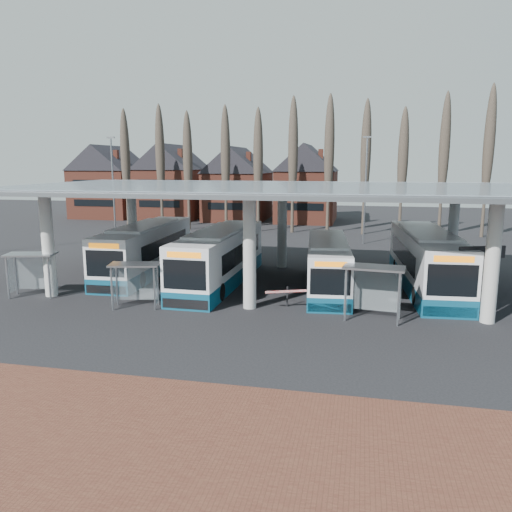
% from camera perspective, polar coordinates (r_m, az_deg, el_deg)
% --- Properties ---
extents(ground, '(140.00, 140.00, 0.00)m').
position_cam_1_polar(ground, '(24.85, -2.00, -7.54)').
color(ground, black).
rests_on(ground, ground).
extents(brick_strip, '(70.00, 10.00, 0.03)m').
position_cam_1_polar(brick_strip, '(14.55, -14.38, -21.83)').
color(brick_strip, brown).
rests_on(brick_strip, ground).
extents(station_canopy, '(32.00, 16.00, 6.34)m').
position_cam_1_polar(station_canopy, '(31.50, 1.47, 6.87)').
color(station_canopy, '#B7B7B2').
rests_on(station_canopy, ground).
extents(poplar_row, '(45.10, 1.10, 14.50)m').
position_cam_1_polar(poplar_row, '(56.21, 6.25, 11.62)').
color(poplar_row, '#473D33').
rests_on(poplar_row, ground).
extents(townhouse_row, '(36.80, 10.30, 12.25)m').
position_cam_1_polar(townhouse_row, '(70.29, -5.89, 9.11)').
color(townhouse_row, brown).
rests_on(townhouse_row, ground).
extents(lamp_post_a, '(0.80, 0.16, 10.17)m').
position_cam_1_polar(lamp_post_a, '(50.85, -16.00, 7.51)').
color(lamp_post_a, slate).
rests_on(lamp_post_a, ground).
extents(lamp_post_b, '(0.80, 0.16, 10.17)m').
position_cam_1_polar(lamp_post_b, '(48.96, 12.39, 7.57)').
color(lamp_post_b, slate).
rests_on(lamp_post_b, ground).
extents(bus_0, '(3.22, 12.69, 3.50)m').
position_cam_1_polar(bus_0, '(36.17, -12.44, 0.67)').
color(bus_0, silver).
rests_on(bus_0, ground).
extents(bus_1, '(2.93, 12.79, 3.54)m').
position_cam_1_polar(bus_1, '(32.39, -4.10, -0.21)').
color(bus_1, silver).
rests_on(bus_1, ground).
extents(bus_2, '(3.40, 11.29, 3.09)m').
position_cam_1_polar(bus_2, '(31.46, 8.17, -1.01)').
color(bus_2, silver).
rests_on(bus_2, ground).
extents(bus_3, '(3.71, 13.17, 3.61)m').
position_cam_1_polar(bus_3, '(32.88, 18.86, -0.54)').
color(bus_3, silver).
rests_on(bus_3, ground).
extents(shelter_0, '(3.00, 1.99, 2.56)m').
position_cam_1_polar(shelter_0, '(31.98, -24.20, -0.92)').
color(shelter_0, gray).
rests_on(shelter_0, ground).
extents(shelter_1, '(2.84, 1.86, 2.43)m').
position_cam_1_polar(shelter_1, '(27.70, -13.63, -2.14)').
color(shelter_1, gray).
rests_on(shelter_1, ground).
extents(shelter_2, '(3.10, 1.82, 2.73)m').
position_cam_1_polar(shelter_2, '(25.44, 13.32, -2.75)').
color(shelter_2, gray).
rests_on(shelter_2, ground).
extents(info_sign_0, '(2.35, 0.96, 3.65)m').
position_cam_1_polar(info_sign_0, '(27.35, 24.37, -0.19)').
color(info_sign_0, black).
rests_on(info_sign_0, ground).
extents(barrier, '(2.14, 1.01, 1.13)m').
position_cam_1_polar(barrier, '(26.87, 3.48, -4.20)').
color(barrier, black).
rests_on(barrier, ground).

